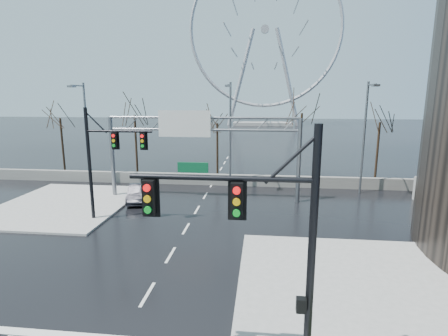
# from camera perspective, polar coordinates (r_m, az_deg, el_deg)

# --- Properties ---
(ground) EXTENTS (260.00, 260.00, 0.00)m
(ground) POSITION_cam_1_polar(r_m,az_deg,el_deg) (17.03, -12.39, -19.49)
(ground) COLOR black
(ground) RESTS_ON ground
(sidewalk_right_ext) EXTENTS (12.00, 10.00, 0.15)m
(sidewalk_right_ext) POSITION_cam_1_polar(r_m,az_deg,el_deg) (18.65, 22.11, -16.93)
(sidewalk_right_ext) COLOR gray
(sidewalk_right_ext) RESTS_ON ground
(sidewalk_far) EXTENTS (10.00, 12.00, 0.15)m
(sidewalk_far) POSITION_cam_1_polar(r_m,az_deg,el_deg) (31.52, -24.58, -5.40)
(sidewalk_far) COLOR gray
(sidewalk_far) RESTS_ON ground
(barrier_wall) EXTENTS (52.00, 0.50, 1.10)m
(barrier_wall) POSITION_cam_1_polar(r_m,az_deg,el_deg) (35.08, -2.02, -1.87)
(barrier_wall) COLOR slate
(barrier_wall) RESTS_ON ground
(signal_mast_near) EXTENTS (5.52, 0.41, 8.00)m
(signal_mast_near) POSITION_cam_1_polar(r_m,az_deg,el_deg) (10.44, 6.82, -10.09)
(signal_mast_near) COLOR black
(signal_mast_near) RESTS_ON ground
(signal_mast_far) EXTENTS (4.72, 0.41, 8.00)m
(signal_mast_far) POSITION_cam_1_polar(r_m,az_deg,el_deg) (25.47, -19.00, 2.19)
(signal_mast_far) COLOR black
(signal_mast_far) RESTS_ON ground
(sign_gantry) EXTENTS (16.36, 0.40, 7.60)m
(sign_gantry) POSITION_cam_1_polar(r_m,az_deg,el_deg) (29.42, -4.24, 4.66)
(sign_gantry) COLOR slate
(sign_gantry) RESTS_ON ground
(streetlight_left) EXTENTS (0.50, 2.55, 10.00)m
(streetlight_left) POSITION_cam_1_polar(r_m,az_deg,el_deg) (36.26, -21.77, 6.30)
(streetlight_left) COLOR slate
(streetlight_left) RESTS_ON ground
(streetlight_mid) EXTENTS (0.50, 2.55, 10.00)m
(streetlight_mid) POSITION_cam_1_polar(r_m,az_deg,el_deg) (32.17, 0.98, 6.55)
(streetlight_mid) COLOR slate
(streetlight_mid) RESTS_ON ground
(streetlight_right) EXTENTS (0.50, 2.55, 10.00)m
(streetlight_right) POSITION_cam_1_polar(r_m,az_deg,el_deg) (33.28, 22.14, 5.87)
(streetlight_right) COLOR slate
(streetlight_right) RESTS_ON ground
(tree_far_left) EXTENTS (3.50, 3.50, 7.00)m
(tree_far_left) POSITION_cam_1_polar(r_m,az_deg,el_deg) (44.31, -25.11, 6.45)
(tree_far_left) COLOR black
(tree_far_left) RESTS_ON ground
(tree_left) EXTENTS (3.75, 3.75, 7.50)m
(tree_left) POSITION_cam_1_polar(r_m,az_deg,el_deg) (39.88, -14.34, 7.30)
(tree_left) COLOR black
(tree_left) RESTS_ON ground
(tree_center) EXTENTS (3.25, 3.25, 6.50)m
(tree_center) POSITION_cam_1_polar(r_m,az_deg,el_deg) (38.73, -1.10, 6.35)
(tree_center) COLOR black
(tree_center) RESTS_ON ground
(tree_right) EXTENTS (3.90, 3.90, 7.80)m
(tree_right) POSITION_cam_1_polar(r_m,az_deg,el_deg) (37.55, 12.56, 7.51)
(tree_right) COLOR black
(tree_right) RESTS_ON ground
(tree_far_right) EXTENTS (3.40, 3.40, 6.80)m
(tree_far_right) POSITION_cam_1_polar(r_m,az_deg,el_deg) (39.75, 24.02, 5.83)
(tree_far_right) COLOR black
(tree_far_right) RESTS_ON ground
(ferris_wheel) EXTENTS (45.00, 6.00, 50.91)m
(ferris_wheel) POSITION_cam_1_polar(r_m,az_deg,el_deg) (110.13, 6.69, 20.62)
(ferris_wheel) COLOR gray
(ferris_wheel) RESTS_ON ground
(car) EXTENTS (2.39, 4.50, 1.41)m
(car) POSITION_cam_1_polar(r_m,az_deg,el_deg) (30.45, -13.84, -4.00)
(car) COLOR black
(car) RESTS_ON ground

